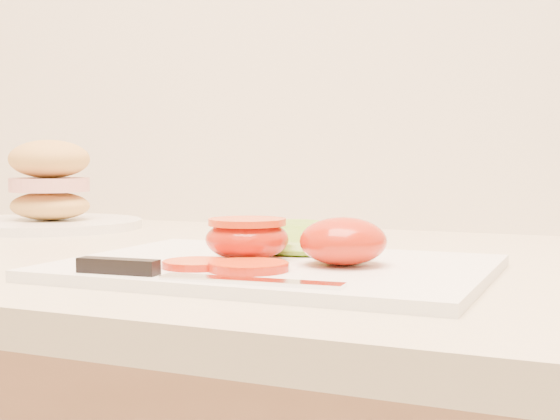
% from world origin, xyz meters
% --- Properties ---
extents(cutting_board, '(0.37, 0.27, 0.01)m').
position_xyz_m(cutting_board, '(-0.15, 1.56, 0.94)').
color(cutting_board, white).
rests_on(cutting_board, counter).
extents(tomato_half_dome, '(0.07, 0.07, 0.04)m').
position_xyz_m(tomato_half_dome, '(-0.09, 1.57, 0.96)').
color(tomato_half_dome, '#B11F0D').
rests_on(tomato_half_dome, cutting_board).
extents(tomato_half_cut, '(0.07, 0.07, 0.04)m').
position_xyz_m(tomato_half_cut, '(-0.18, 1.57, 0.96)').
color(tomato_half_cut, '#B11F0D').
rests_on(tomato_half_cut, cutting_board).
extents(tomato_slice_0, '(0.06, 0.06, 0.01)m').
position_xyz_m(tomato_slice_0, '(-0.15, 1.51, 0.94)').
color(tomato_slice_0, '#DF5B21').
rests_on(tomato_slice_0, cutting_board).
extents(tomato_slice_1, '(0.06, 0.06, 0.01)m').
position_xyz_m(tomato_slice_1, '(-0.20, 1.51, 0.94)').
color(tomato_slice_1, '#DF5B21').
rests_on(tomato_slice_1, cutting_board).
extents(lettuce_leaf_0, '(0.15, 0.12, 0.03)m').
position_xyz_m(lettuce_leaf_0, '(-0.17, 1.64, 0.95)').
color(lettuce_leaf_0, '#8DB22F').
rests_on(lettuce_leaf_0, cutting_board).
extents(knife, '(0.22, 0.03, 0.01)m').
position_xyz_m(knife, '(-0.19, 1.45, 0.94)').
color(knife, silver).
rests_on(knife, cutting_board).
extents(sandwich_plate, '(0.25, 0.25, 0.12)m').
position_xyz_m(sandwich_plate, '(-0.62, 1.82, 0.98)').
color(sandwich_plate, white).
rests_on(sandwich_plate, counter).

